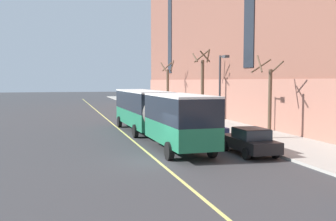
% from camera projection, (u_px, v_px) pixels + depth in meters
% --- Properties ---
extents(ground_plane, '(260.00, 260.00, 0.00)m').
position_uv_depth(ground_plane, '(165.00, 161.00, 20.96)').
color(ground_plane, '#38383A').
extents(sidewalk, '(5.45, 160.00, 0.15)m').
position_uv_depth(sidewalk, '(285.00, 143.00, 26.24)').
color(sidewalk, '#ADA89E').
rests_on(sidewalk, ground).
extents(city_bus, '(3.22, 18.95, 3.46)m').
position_uv_depth(city_bus, '(154.00, 111.00, 28.79)').
color(city_bus, '#1E704C').
rests_on(city_bus, ground).
extents(parked_car_white_2, '(2.05, 4.54, 1.56)m').
position_uv_depth(parked_car_white_2, '(156.00, 111.00, 44.54)').
color(parked_car_white_2, silver).
rests_on(parked_car_white_2, ground).
extents(parked_car_black_3, '(2.01, 4.34, 1.56)m').
position_uv_depth(parked_car_black_3, '(180.00, 119.00, 36.11)').
color(parked_car_black_3, black).
rests_on(parked_car_black_3, ground).
extents(parked_car_black_4, '(1.98, 4.49, 1.56)m').
position_uv_depth(parked_car_black_4, '(250.00, 141.00, 22.68)').
color(parked_car_black_4, black).
rests_on(parked_car_black_4, ground).
extents(parked_car_navy_5, '(2.16, 4.65, 1.56)m').
position_uv_depth(parked_car_navy_5, '(207.00, 127.00, 29.25)').
color(parked_car_navy_5, navy).
rests_on(parked_car_navy_5, ground).
extents(street_tree_mid_block, '(1.96, 1.78, 5.97)m').
position_uv_depth(street_tree_mid_block, '(269.00, 97.00, 28.13)').
color(street_tree_mid_block, brown).
rests_on(street_tree_mid_block, sidewalk).
extents(street_tree_far_uptown, '(2.03, 1.93, 7.48)m').
position_uv_depth(street_tree_far_uptown, '(202.00, 84.00, 41.35)').
color(street_tree_far_uptown, brown).
rests_on(street_tree_far_uptown, sidewalk).
extents(street_tree_far_downtown, '(1.71, 1.70, 6.91)m').
position_uv_depth(street_tree_far_downtown, '(168.00, 86.00, 54.73)').
color(street_tree_far_downtown, brown).
rests_on(street_tree_far_downtown, sidewalk).
extents(street_lamp, '(0.36, 1.48, 6.11)m').
position_uv_depth(street_lamp, '(221.00, 85.00, 31.11)').
color(street_lamp, '#2D2D30').
rests_on(street_lamp, sidewalk).
extents(lane_centerline, '(0.16, 140.00, 0.01)m').
position_uv_depth(lane_centerline, '(146.00, 151.00, 23.74)').
color(lane_centerline, '#E0D66B').
rests_on(lane_centerline, ground).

